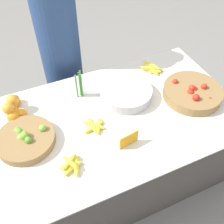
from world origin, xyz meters
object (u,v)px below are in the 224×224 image
object	(u,v)px
price_sign	(128,140)
vendor_person	(60,47)
metal_bowl	(126,93)
lime_bowl	(26,139)
tomato_basket	(193,92)

from	to	relation	value
price_sign	vendor_person	bearing A→B (deg)	88.13
metal_bowl	lime_bowl	bearing A→B (deg)	-171.25
tomato_basket	metal_bowl	bearing A→B (deg)	156.33
lime_bowl	metal_bowl	size ratio (longest dim) A/B	0.96
tomato_basket	price_sign	world-z (taller)	tomato_basket
lime_bowl	metal_bowl	bearing A→B (deg)	8.75
tomato_basket	price_sign	size ratio (longest dim) A/B	3.16
lime_bowl	vendor_person	bearing A→B (deg)	59.40
tomato_basket	vendor_person	bearing A→B (deg)	130.71
lime_bowl	vendor_person	world-z (taller)	vendor_person
vendor_person	tomato_basket	bearing A→B (deg)	-49.29
lime_bowl	tomato_basket	distance (m)	1.15
tomato_basket	vendor_person	world-z (taller)	vendor_person
lime_bowl	price_sign	world-z (taller)	price_sign
lime_bowl	tomato_basket	world-z (taller)	tomato_basket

